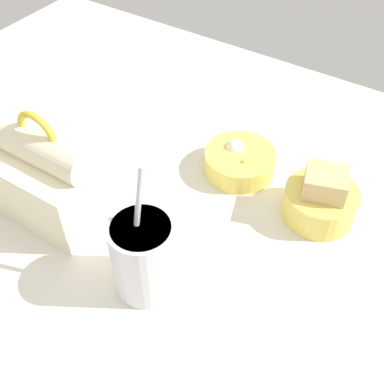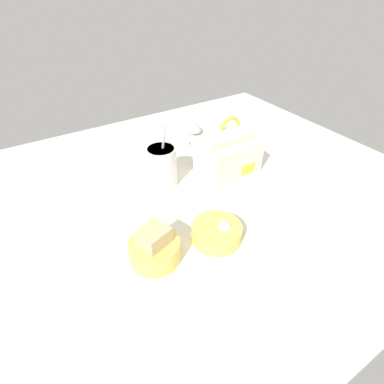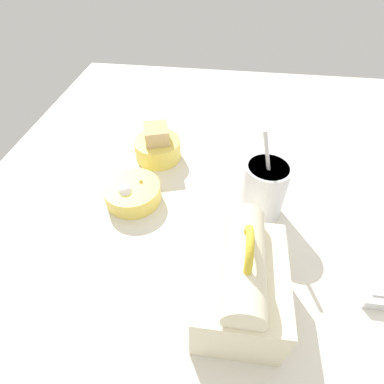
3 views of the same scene
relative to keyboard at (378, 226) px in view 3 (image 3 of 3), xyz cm
name	(u,v)px [view 3 (image 3 of 3)]	position (x,y,z in cm)	size (l,w,h in cm)	color
desk_surface	(224,216)	(-0.20, -29.47, -2.02)	(140.00, 110.00, 2.00)	silver
keyboard	(378,226)	(0.00, 0.00, 0.00)	(33.65, 13.90, 2.10)	silver
lunch_bag	(240,282)	(18.32, -26.57, 5.42)	(17.04, 12.80, 17.64)	#EFE5C1
soup_cup	(264,189)	(-1.95, -22.47, 5.08)	(8.42, 8.42, 19.53)	silver
bento_bowl_sandwich	(158,146)	(-16.49, -46.61, 2.18)	(10.98, 10.98, 8.56)	#EFD65B
bento_bowl_snacks	(133,192)	(-1.68, -48.72, 1.03)	(11.68, 11.68, 5.06)	#EFD65B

